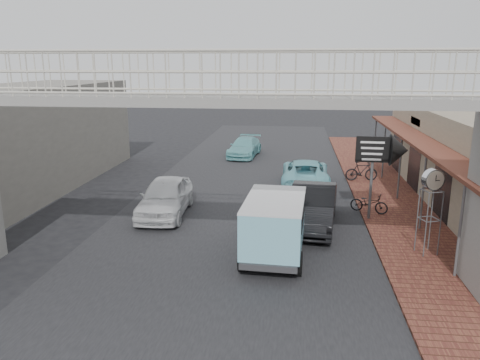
% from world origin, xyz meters
% --- Properties ---
extents(ground, '(120.00, 120.00, 0.00)m').
position_xyz_m(ground, '(0.00, 0.00, 0.00)').
color(ground, black).
rests_on(ground, ground).
extents(road_strip, '(10.00, 60.00, 0.01)m').
position_xyz_m(road_strip, '(0.00, 0.00, 0.01)').
color(road_strip, black).
rests_on(road_strip, ground).
extents(sidewalk, '(3.00, 40.00, 0.10)m').
position_xyz_m(sidewalk, '(6.50, 3.00, 0.05)').
color(sidewalk, brown).
rests_on(sidewalk, ground).
extents(footbridge, '(16.40, 2.40, 6.34)m').
position_xyz_m(footbridge, '(0.00, -4.00, 3.18)').
color(footbridge, gray).
rests_on(footbridge, ground).
extents(building_far_left, '(5.00, 14.00, 5.00)m').
position_xyz_m(building_far_left, '(-11.00, 6.00, 2.50)').
color(building_far_left, gray).
rests_on(building_far_left, ground).
extents(white_hatchback, '(2.01, 4.53, 1.51)m').
position_xyz_m(white_hatchback, '(-2.97, 1.79, 0.76)').
color(white_hatchback, silver).
rests_on(white_hatchback, ground).
extents(dark_sedan, '(2.14, 4.87, 1.55)m').
position_xyz_m(dark_sedan, '(2.96, 1.08, 0.78)').
color(dark_sedan, black).
rests_on(dark_sedan, ground).
extents(angkot_curb, '(2.30, 4.96, 1.38)m').
position_xyz_m(angkot_curb, '(2.79, 7.05, 0.69)').
color(angkot_curb, '#7AC8D3').
rests_on(angkot_curb, ground).
extents(angkot_far, '(2.16, 4.39, 1.23)m').
position_xyz_m(angkot_far, '(-1.11, 14.45, 0.61)').
color(angkot_far, '#6FBCC1').
rests_on(angkot_far, ground).
extents(angkot_van, '(2.05, 4.13, 1.98)m').
position_xyz_m(angkot_van, '(1.67, -1.93, 1.26)').
color(angkot_van, black).
rests_on(angkot_van, ground).
extents(motorcycle_near, '(1.62, 1.07, 0.80)m').
position_xyz_m(motorcycle_near, '(5.30, 2.73, 0.50)').
color(motorcycle_near, black).
rests_on(motorcycle_near, sidewalk).
extents(motorcycle_far, '(1.71, 0.66, 1.00)m').
position_xyz_m(motorcycle_far, '(5.70, 8.16, 0.60)').
color(motorcycle_far, black).
rests_on(motorcycle_far, sidewalk).
extents(street_clock, '(0.72, 0.67, 2.78)m').
position_xyz_m(street_clock, '(6.52, -1.36, 2.40)').
color(street_clock, '#59595B').
rests_on(street_clock, sidewalk).
extents(arrow_sign, '(1.96, 1.24, 3.37)m').
position_xyz_m(arrow_sign, '(6.02, 1.91, 2.82)').
color(arrow_sign, '#59595B').
rests_on(arrow_sign, sidewalk).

